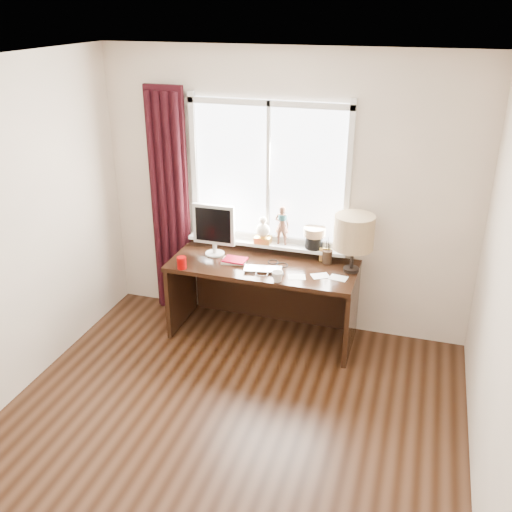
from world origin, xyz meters
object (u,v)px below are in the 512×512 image
(table_lamp, at_px, (354,233))
(mug, at_px, (277,276))
(red_cup, at_px, (182,263))
(desk, at_px, (266,283))
(monitor, at_px, (214,227))
(laptop, at_px, (263,269))

(table_lamp, bearing_deg, mug, -145.53)
(red_cup, distance_m, desk, 0.83)
(monitor, height_order, table_lamp, table_lamp)
(red_cup, height_order, monitor, monitor)
(red_cup, xyz_separation_m, monitor, (0.17, 0.38, 0.22))
(mug, distance_m, monitor, 0.84)
(laptop, relative_size, mug, 3.41)
(monitor, xyz_separation_m, table_lamp, (1.28, 0.02, 0.09))
(monitor, bearing_deg, red_cup, -114.33)
(laptop, xyz_separation_m, mug, (0.17, -0.17, 0.04))
(desk, bearing_deg, table_lamp, -0.40)
(monitor, bearing_deg, table_lamp, 0.71)
(desk, height_order, monitor, monitor)
(laptop, bearing_deg, desk, 89.82)
(mug, xyz_separation_m, table_lamp, (0.57, 0.39, 0.31))
(laptop, xyz_separation_m, table_lamp, (0.74, 0.23, 0.35))
(desk, bearing_deg, monitor, -177.53)
(monitor, bearing_deg, desk, 2.47)
(monitor, bearing_deg, mug, -27.80)
(desk, height_order, table_lamp, table_lamp)
(laptop, distance_m, monitor, 0.64)
(desk, bearing_deg, red_cup, -149.22)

